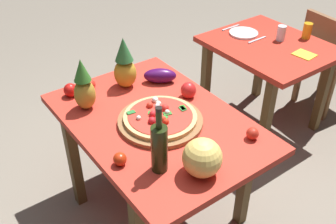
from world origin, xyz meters
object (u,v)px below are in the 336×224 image
at_px(tomato_at_corner, 70,90).
at_px(tomato_near_board, 120,159).
at_px(pineapple_right, 125,65).
at_px(drinking_glass_water, 281,33).
at_px(pizza_board, 160,121).
at_px(pizza, 160,117).
at_px(melon, 202,158).
at_px(eggplant, 160,76).
at_px(tomato_by_bottle, 90,84).
at_px(dinner_plate, 244,33).
at_px(display_table, 157,133).
at_px(knife_utensil, 257,40).
at_px(dining_chair, 327,57).
at_px(pineapple_left, 84,87).
at_px(fork_utensil, 231,28).
at_px(drinking_glass_juice, 307,31).
at_px(bell_pepper, 188,90).
at_px(wine_bottle, 159,147).
at_px(background_table, 268,58).
at_px(napkin_folded, 304,55).
at_px(tomato_beside_pepper, 252,133).

height_order(tomato_at_corner, tomato_near_board, tomato_at_corner).
relative_size(pineapple_right, drinking_glass_water, 2.84).
height_order(pizza_board, pizza, pizza).
relative_size(melon, eggplant, 0.90).
bearing_deg(tomato_by_bottle, dinner_plate, 91.15).
distance_m(display_table, pizza, 0.14).
bearing_deg(drinking_glass_water, eggplant, -91.66).
distance_m(pizza_board, knife_utensil, 1.24).
distance_m(dining_chair, knife_utensil, 0.71).
xyz_separation_m(dining_chair, pineapple_left, (-0.18, -2.05, 0.38)).
relative_size(pizza, fork_utensil, 2.16).
bearing_deg(pineapple_right, pineapple_left, -76.77).
bearing_deg(pineapple_right, dining_chair, 81.99).
bearing_deg(fork_utensil, drinking_glass_juice, 34.38).
height_order(dining_chair, fork_utensil, dining_chair).
bearing_deg(bell_pepper, pizza_board, -68.08).
bearing_deg(tomato_by_bottle, wine_bottle, -4.36).
height_order(pizza_board, eggplant, eggplant).
bearing_deg(bell_pepper, pineapple_right, -144.25).
relative_size(display_table, pizza, 3.08).
bearing_deg(eggplant, bell_pepper, 8.76).
relative_size(background_table, drinking_glass_juice, 7.51).
distance_m(tomato_at_corner, knife_utensil, 1.45).
relative_size(melon, napkin_folded, 1.29).
relative_size(tomato_near_board, fork_utensil, 0.36).
distance_m(background_table, dining_chair, 0.62).
xyz_separation_m(drinking_glass_water, dinner_plate, (-0.24, -0.14, -0.05)).
relative_size(pineapple_left, drinking_glass_water, 2.73).
bearing_deg(tomato_beside_pepper, pineapple_left, -143.46).
xyz_separation_m(drinking_glass_juice, knife_utensil, (-0.19, -0.33, -0.05)).
bearing_deg(napkin_folded, tomato_beside_pepper, -66.00).
xyz_separation_m(eggplant, tomato_near_board, (0.50, -0.58, -0.01)).
bearing_deg(tomato_by_bottle, knife_utensil, 85.07).
height_order(melon, eggplant, melon).
xyz_separation_m(pizza, melon, (0.42, -0.07, 0.05)).
height_order(eggplant, dinner_plate, eggplant).
bearing_deg(fork_utensil, pizza_board, -60.13).
relative_size(tomato_by_bottle, tomato_near_board, 1.04).
xyz_separation_m(tomato_by_bottle, drinking_glass_juice, (0.30, 1.64, 0.02)).
bearing_deg(tomato_near_board, tomato_at_corner, 174.32).
bearing_deg(dining_chair, tomato_by_bottle, 85.76).
xyz_separation_m(display_table, pizza, (0.03, 0.00, 0.13)).
height_order(melon, bell_pepper, melon).
relative_size(pizza_board, knife_utensil, 2.51).
bearing_deg(pineapple_right, tomato_at_corner, -106.62).
bearing_deg(pineapple_left, drinking_glass_juice, 85.58).
xyz_separation_m(display_table, drinking_glass_juice, (-0.19, 1.50, 0.15)).
xyz_separation_m(tomato_beside_pepper, dinner_plate, (-0.93, 0.88, -0.02)).
bearing_deg(fork_utensil, pizza, -60.23).
relative_size(melon, dinner_plate, 0.82).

